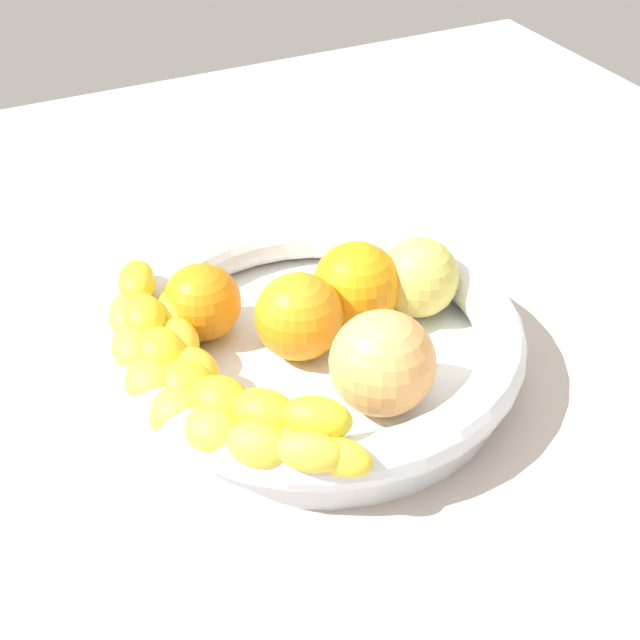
{
  "coord_description": "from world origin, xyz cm",
  "views": [
    {
      "loc": [
        23.64,
        48.61,
        48.54
      ],
      "look_at": [
        0.0,
        0.0,
        7.94
      ],
      "focal_mm": 51.61,
      "sensor_mm": 36.0,
      "label": 1
    }
  ],
  "objects_px": {
    "orange_mid_left": "(299,316)",
    "orange_front": "(202,302)",
    "peach_blush": "(383,363)",
    "orange_mid_right": "(356,285)",
    "apple_yellow": "(418,277)",
    "banana_draped_right": "(196,370)",
    "banana_draped_left": "(188,401)",
    "fruit_bowl": "(320,343)",
    "banana_arching_top": "(228,393)"
  },
  "relations": [
    {
      "from": "orange_mid_right",
      "to": "apple_yellow",
      "type": "distance_m",
      "value": 0.05
    },
    {
      "from": "banana_draped_right",
      "to": "orange_mid_left",
      "type": "bearing_deg",
      "value": -164.49
    },
    {
      "from": "orange_front",
      "to": "orange_mid_right",
      "type": "relative_size",
      "value": 0.88
    },
    {
      "from": "orange_mid_left",
      "to": "orange_front",
      "type": "bearing_deg",
      "value": -42.51
    },
    {
      "from": "orange_mid_left",
      "to": "banana_draped_right",
      "type": "bearing_deg",
      "value": 15.51
    },
    {
      "from": "banana_draped_left",
      "to": "orange_mid_right",
      "type": "xyz_separation_m",
      "value": [
        -0.16,
        -0.06,
        0.01
      ]
    },
    {
      "from": "orange_mid_left",
      "to": "apple_yellow",
      "type": "relative_size",
      "value": 1.04
    },
    {
      "from": "banana_arching_top",
      "to": "orange_mid_right",
      "type": "height_order",
      "value": "orange_mid_right"
    },
    {
      "from": "fruit_bowl",
      "to": "apple_yellow",
      "type": "bearing_deg",
      "value": -171.32
    },
    {
      "from": "banana_arching_top",
      "to": "fruit_bowl",
      "type": "bearing_deg",
      "value": -155.7
    },
    {
      "from": "fruit_bowl",
      "to": "apple_yellow",
      "type": "xyz_separation_m",
      "value": [
        -0.09,
        -0.01,
        0.02
      ]
    },
    {
      "from": "fruit_bowl",
      "to": "peach_blush",
      "type": "bearing_deg",
      "value": 100.27
    },
    {
      "from": "orange_front",
      "to": "peach_blush",
      "type": "distance_m",
      "value": 0.15
    },
    {
      "from": "orange_mid_right",
      "to": "fruit_bowl",
      "type": "bearing_deg",
      "value": 28.64
    },
    {
      "from": "banana_draped_right",
      "to": "orange_front",
      "type": "bearing_deg",
      "value": -112.57
    },
    {
      "from": "fruit_bowl",
      "to": "banana_draped_right",
      "type": "relative_size",
      "value": 1.25
    },
    {
      "from": "banana_draped_left",
      "to": "orange_front",
      "type": "bearing_deg",
      "value": -114.98
    },
    {
      "from": "fruit_bowl",
      "to": "banana_draped_left",
      "type": "bearing_deg",
      "value": 18.41
    },
    {
      "from": "orange_front",
      "to": "orange_mid_left",
      "type": "bearing_deg",
      "value": 137.49
    },
    {
      "from": "peach_blush",
      "to": "banana_draped_right",
      "type": "bearing_deg",
      "value": -25.01
    },
    {
      "from": "apple_yellow",
      "to": "banana_draped_right",
      "type": "bearing_deg",
      "value": 9.17
    },
    {
      "from": "banana_draped_left",
      "to": "orange_mid_right",
      "type": "bearing_deg",
      "value": -158.7
    },
    {
      "from": "orange_mid_left",
      "to": "banana_arching_top",
      "type": "bearing_deg",
      "value": 32.32
    },
    {
      "from": "peach_blush",
      "to": "apple_yellow",
      "type": "relative_size",
      "value": 1.16
    },
    {
      "from": "orange_front",
      "to": "orange_mid_left",
      "type": "height_order",
      "value": "orange_mid_left"
    },
    {
      "from": "orange_mid_left",
      "to": "apple_yellow",
      "type": "height_order",
      "value": "orange_mid_left"
    },
    {
      "from": "banana_draped_right",
      "to": "orange_mid_left",
      "type": "xyz_separation_m",
      "value": [
        -0.09,
        -0.02,
        0.0
      ]
    },
    {
      "from": "banana_arching_top",
      "to": "orange_front",
      "type": "relative_size",
      "value": 4.02
    },
    {
      "from": "fruit_bowl",
      "to": "banana_draped_right",
      "type": "xyz_separation_m",
      "value": [
        0.1,
        0.02,
        0.02
      ]
    },
    {
      "from": "orange_mid_right",
      "to": "orange_mid_left",
      "type": "bearing_deg",
      "value": 15.83
    },
    {
      "from": "banana_arching_top",
      "to": "banana_draped_left",
      "type": "bearing_deg",
      "value": -2.44
    },
    {
      "from": "banana_draped_right",
      "to": "orange_mid_right",
      "type": "distance_m",
      "value": 0.15
    },
    {
      "from": "banana_arching_top",
      "to": "orange_mid_right",
      "type": "distance_m",
      "value": 0.15
    },
    {
      "from": "banana_draped_left",
      "to": "orange_front",
      "type": "height_order",
      "value": "orange_front"
    },
    {
      "from": "fruit_bowl",
      "to": "orange_mid_left",
      "type": "distance_m",
      "value": 0.03
    },
    {
      "from": "orange_mid_left",
      "to": "apple_yellow",
      "type": "distance_m",
      "value": 0.11
    },
    {
      "from": "banana_draped_right",
      "to": "orange_mid_left",
      "type": "height_order",
      "value": "orange_mid_left"
    },
    {
      "from": "orange_mid_left",
      "to": "peach_blush",
      "type": "relative_size",
      "value": 0.89
    },
    {
      "from": "peach_blush",
      "to": "apple_yellow",
      "type": "xyz_separation_m",
      "value": [
        -0.08,
        -0.09,
        -0.01
      ]
    },
    {
      "from": "peach_blush",
      "to": "apple_yellow",
      "type": "height_order",
      "value": "peach_blush"
    },
    {
      "from": "banana_draped_right",
      "to": "banana_arching_top",
      "type": "xyz_separation_m",
      "value": [
        -0.01,
        0.02,
        -0.01
      ]
    },
    {
      "from": "fruit_bowl",
      "to": "apple_yellow",
      "type": "height_order",
      "value": "apple_yellow"
    },
    {
      "from": "apple_yellow",
      "to": "orange_mid_right",
      "type": "bearing_deg",
      "value": -10.32
    },
    {
      "from": "banana_draped_right",
      "to": "peach_blush",
      "type": "relative_size",
      "value": 3.29
    },
    {
      "from": "orange_mid_right",
      "to": "banana_arching_top",
      "type": "bearing_deg",
      "value": 25.75
    },
    {
      "from": "orange_mid_right",
      "to": "apple_yellow",
      "type": "bearing_deg",
      "value": 169.68
    },
    {
      "from": "orange_mid_right",
      "to": "banana_draped_left",
      "type": "bearing_deg",
      "value": 21.3
    },
    {
      "from": "orange_front",
      "to": "banana_draped_left",
      "type": "bearing_deg",
      "value": 65.02
    },
    {
      "from": "banana_draped_left",
      "to": "banana_arching_top",
      "type": "height_order",
      "value": "banana_draped_left"
    },
    {
      "from": "banana_draped_left",
      "to": "orange_front",
      "type": "distance_m",
      "value": 0.11
    }
  ]
}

